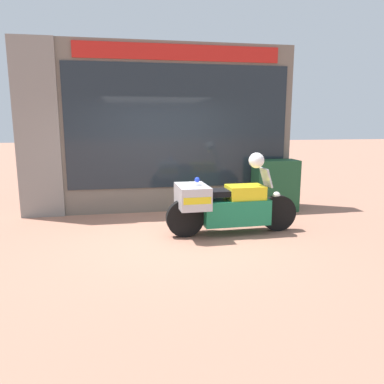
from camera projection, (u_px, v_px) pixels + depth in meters
ground_plane at (173, 236)px, 6.55m from camera, size 60.00×60.00×0.00m
shop_building at (142, 129)px, 8.07m from camera, size 5.87×0.55×3.60m
window_display at (177, 188)px, 8.48m from camera, size 4.55×0.30×1.96m
paramedic_motorcycle at (224, 205)px, 6.56m from camera, size 2.39×0.82×1.16m
utility_cabinet at (275, 185)px, 8.31m from camera, size 0.96×0.52×1.13m
white_helmet at (256, 160)px, 6.54m from camera, size 0.27×0.27×0.27m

